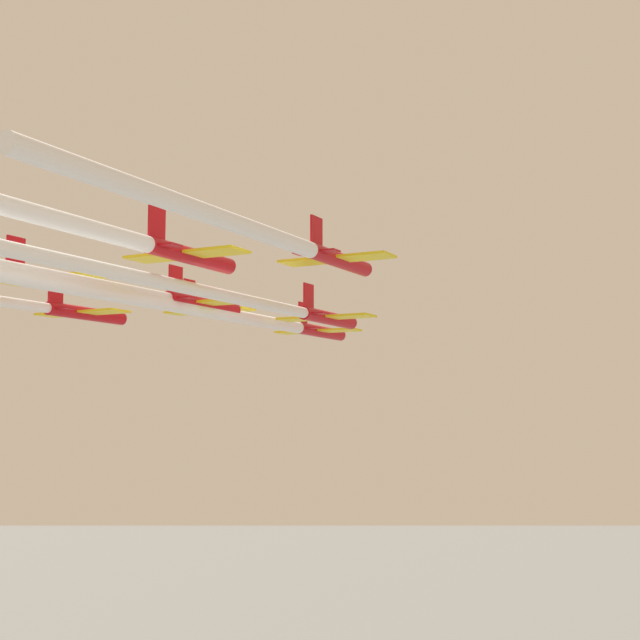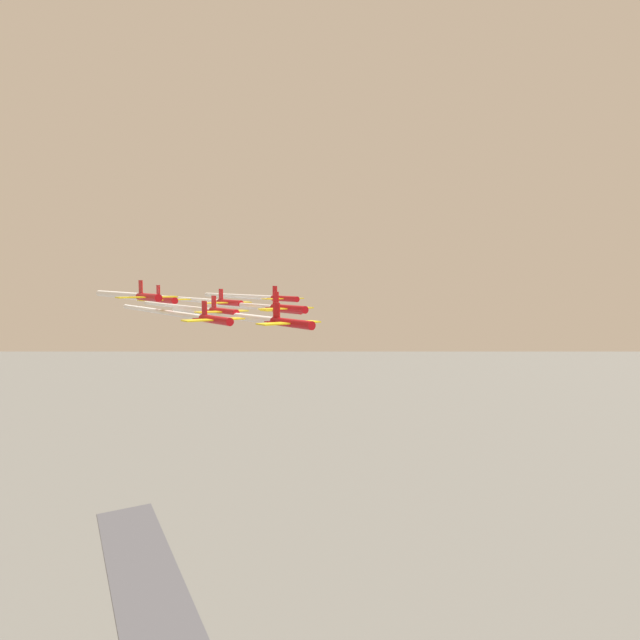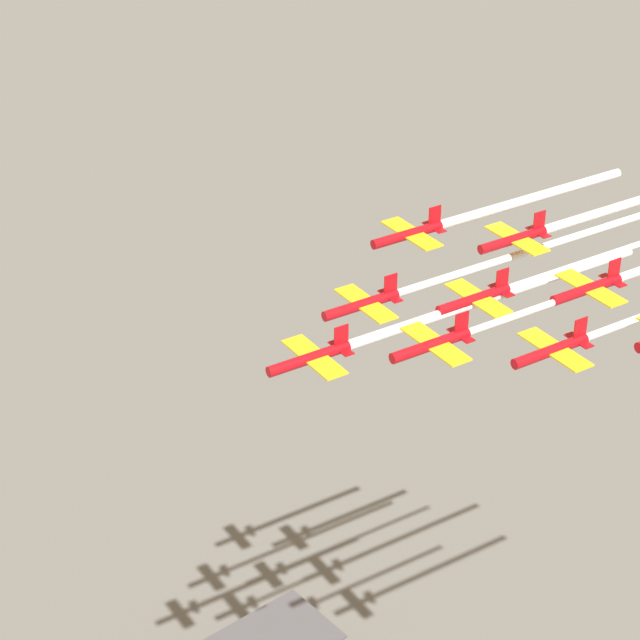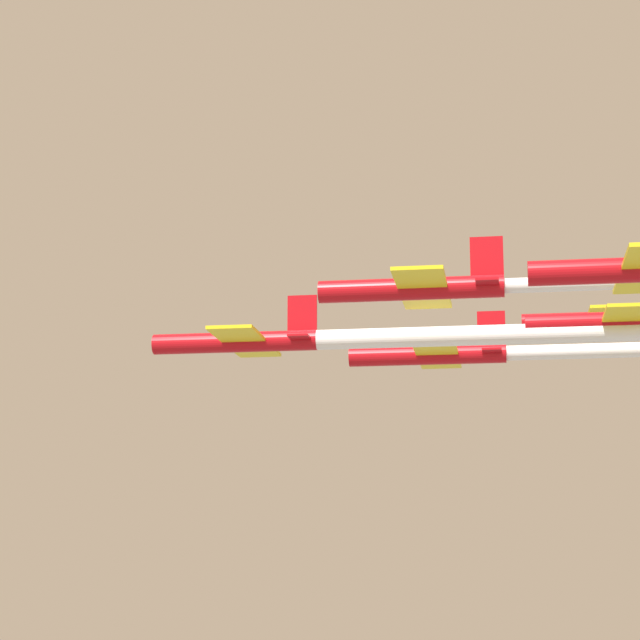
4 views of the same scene
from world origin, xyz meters
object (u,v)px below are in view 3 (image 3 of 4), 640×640
at_px(jet_4, 476,298).
at_px(jet_8, 515,239).
at_px(jet_0, 312,357).
at_px(jet_2, 364,304).
at_px(jet_1, 433,344).
at_px(jet_7, 589,288).
at_px(jet_5, 410,234).
at_px(jet_3, 553,350).

distance_m(jet_4, jet_8, 14.64).
xyz_separation_m(jet_0, jet_2, (-13.30, -5.75, 0.08)).
height_order(jet_1, jet_7, jet_7).
relative_size(jet_2, jet_8, 1.00).
bearing_deg(jet_2, jet_1, -180.00).
bearing_deg(jet_8, jet_7, -180.00).
height_order(jet_0, jet_2, jet_2).
xyz_separation_m(jet_0, jet_4, (-24.79, 3.07, 0.60)).
bearing_deg(jet_8, jet_5, 59.53).
bearing_deg(jet_3, jet_4, -0.00).
distance_m(jet_0, jet_7, 38.22).
height_order(jet_1, jet_2, jet_1).
relative_size(jet_4, jet_7, 1.00).
bearing_deg(jet_2, jet_8, -90.00).
xyz_separation_m(jet_1, jet_7, (-24.79, 3.07, 0.24)).
bearing_deg(jet_4, jet_3, 180.00).
distance_m(jet_0, jet_4, 24.98).
relative_size(jet_3, jet_7, 1.00).
height_order(jet_4, jet_8, jet_8).
distance_m(jet_2, jet_8, 25.12).
xyz_separation_m(jet_0, jet_1, (-11.49, 8.83, 1.54)).
bearing_deg(jet_3, jet_0, 59.53).
bearing_deg(jet_3, jet_1, 59.53).
xyz_separation_m(jet_3, jet_5, (-3.61, -29.16, 3.31)).
xyz_separation_m(jet_2, jet_3, (-9.68, 23.41, 0.35)).
height_order(jet_5, jet_8, jet_5).
bearing_deg(jet_5, jet_2, 120.47).
relative_size(jet_0, jet_3, 1.00).
relative_size(jet_0, jet_2, 1.00).
bearing_deg(jet_7, jet_1, 90.00).
xyz_separation_m(jet_1, jet_4, (-13.30, -5.75, -0.93)).
height_order(jet_0, jet_4, jet_4).
height_order(jet_3, jet_5, jet_5).
bearing_deg(jet_5, jet_0, 120.47).
xyz_separation_m(jet_1, jet_2, (-1.81, -14.58, -1.45)).
bearing_deg(jet_1, jet_8, -59.53).
distance_m(jet_2, jet_4, 14.50).
bearing_deg(jet_7, jet_4, 59.53).
height_order(jet_1, jet_3, jet_1).
height_order(jet_3, jet_8, jet_8).
bearing_deg(jet_8, jet_3, 150.46).
xyz_separation_m(jet_4, jet_8, (-13.30, -5.75, 2.12)).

